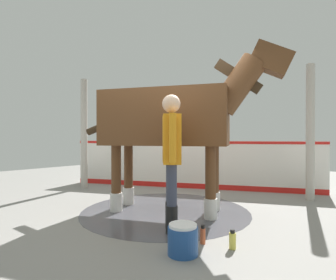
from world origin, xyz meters
name	(u,v)px	position (x,y,z in m)	size (l,w,h in m)	color
ground_plane	(163,214)	(0.00, 0.00, -0.01)	(16.00, 16.00, 0.02)	gray
wet_patch	(165,211)	(-0.14, -0.07, 0.00)	(2.75, 2.75, 0.00)	#4C4C54
barrier_wall	(190,166)	(-2.02, -1.00, 0.52)	(2.72, 5.40, 1.13)	white
roof_post_near	(310,132)	(-2.57, 1.51, 1.32)	(0.16, 0.16, 2.63)	#B7B2A8
roof_post_far	(84,133)	(-0.37, -2.96, 1.32)	(0.16, 0.16, 2.63)	#B7B2A8
horse	(173,120)	(-0.20, 0.04, 1.50)	(1.84, 3.16, 2.65)	brown
handler	(171,151)	(0.50, 0.62, 1.03)	(0.53, 0.52, 1.77)	black
wash_bucket	(183,239)	(0.97, 1.19, 0.16)	(0.32, 0.32, 0.32)	#1E478C
bottle_shampoo	(233,240)	(0.50, 1.51, 0.10)	(0.07, 0.07, 0.21)	#D8CC4C
bottle_spray	(203,235)	(0.60, 1.18, 0.10)	(0.06, 0.06, 0.21)	#CC5933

